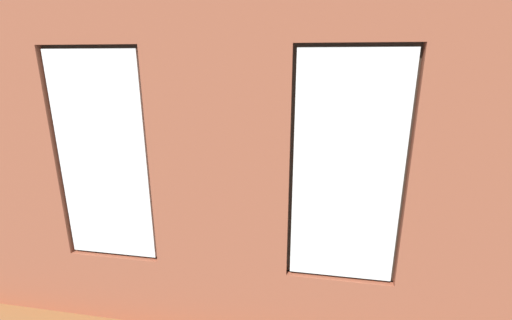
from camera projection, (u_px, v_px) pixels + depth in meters
name	position (u px, v px, depth m)	size (l,w,h in m)	color
ground_plane	(264.00, 216.00, 5.95)	(6.45, 6.12, 0.10)	brown
brick_wall_with_windows	(219.00, 162.00, 2.92)	(5.85, 0.30, 3.47)	#9E5138
white_wall_right	(93.00, 111.00, 5.72)	(0.10, 5.12, 3.47)	silver
couch_by_window	(230.00, 261.00, 3.94)	(2.04, 0.87, 0.80)	black
couch_left	(405.00, 212.00, 5.21)	(0.89, 1.81, 0.80)	black
coffee_table	(250.00, 194.00, 5.81)	(1.50, 0.86, 0.40)	tan
cup_ceramic	(275.00, 188.00, 5.86)	(0.08, 0.08, 0.09)	silver
candle_jar	(250.00, 189.00, 5.78)	(0.08, 0.08, 0.11)	#B7333D
remote_black	(241.00, 188.00, 5.92)	(0.05, 0.17, 0.02)	black
media_console	(129.00, 188.00, 6.38)	(1.00, 0.42, 0.51)	black
tv_flatscreen	(125.00, 153.00, 6.20)	(1.20, 0.20, 0.82)	black
papasan_chair	(273.00, 158.00, 7.63)	(1.15, 1.15, 0.71)	olive
potted_plant_by_left_couch	(366.00, 179.00, 6.54)	(0.36, 0.36, 0.57)	beige
potted_plant_foreground_right	(181.00, 151.00, 8.07)	(0.44, 0.44, 0.77)	beige
potted_plant_near_tv	(127.00, 190.00, 5.29)	(0.87, 0.88, 1.25)	brown
potted_plant_between_couches	(364.00, 253.00, 3.68)	(0.86, 0.84, 1.18)	gray
potted_plant_mid_room_small	(317.00, 177.00, 6.64)	(0.35, 0.35, 0.53)	gray
potted_plant_beside_window_right	(108.00, 224.00, 3.95)	(1.10, 1.17, 1.22)	gray
potted_plant_corner_far_left	(474.00, 248.00, 3.30)	(0.91, 0.96, 1.35)	#9E5638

